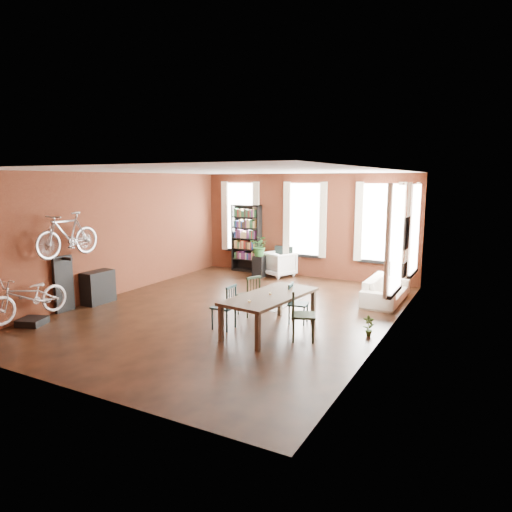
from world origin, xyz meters
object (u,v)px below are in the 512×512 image
Objects in this scene: bookshelf at (247,238)px; console_table at (98,287)px; white_armchair at (279,263)px; cream_sofa at (386,285)px; dining_chair_a at (224,307)px; dining_table at (270,313)px; dining_chair_b at (249,295)px; dining_chair_c at (303,315)px; dining_chair_d at (298,304)px; bike_trainer at (32,322)px; bicycle_floor at (27,277)px; plant_stand at (259,267)px.

bookshelf is 2.75× the size of console_table.
cream_sofa is at bearing -179.28° from white_armchair.
bookshelf is at bearing -156.52° from dining_chair_a.
bookshelf is 1.48m from white_armchair.
dining_table is 1.06× the size of cream_sofa.
dining_table is at bearing 72.89° from dining_chair_b.
white_armchair is (-1.19, 4.13, -0.03)m from dining_chair_b.
dining_chair_b is at bearing 136.95° from cream_sofa.
dining_chair_b is at bearing 179.51° from dining_chair_a.
dining_table is 2.27× the size of dining_chair_c.
dining_chair_b is at bearing -60.19° from bookshelf.
dining_chair_a reaches higher than cream_sofa.
dining_chair_a is at bearing 121.40° from dining_chair_d.
cream_sofa is 8.18m from bike_trainer.
dining_table is 3.75m from cream_sofa.
dining_table is 2.60× the size of dining_chair_d.
bike_trainer is (-4.88, -2.75, -0.35)m from dining_chair_d.
console_table is at bearing 93.14° from bike_trainer.
bookshelf is at bearing 82.89° from bicycle_floor.
cream_sofa reaches higher than bike_trainer.
bike_trainer is 0.73× the size of plant_stand.
console_table is (-3.77, -0.86, -0.05)m from dining_chair_b.
white_armchair is (-2.89, 5.07, -0.06)m from dining_chair_c.
white_armchair is at bearing -8.93° from bookshelf.
dining_chair_c is at bearing -4.00° from dining_table.
bookshelf is 1.24× the size of bicycle_floor.
dining_chair_d is at bearing 154.95° from cream_sofa.
bookshelf is 1.06× the size of cream_sofa.
dining_chair_a is 0.51× the size of bicycle_floor.
dining_table is at bearing 136.23° from white_armchair.
dining_chair_d is (-0.48, 0.90, -0.06)m from dining_chair_c.
dining_table is at bearing 107.05° from dining_chair_a.
dining_chair_b is 0.93× the size of dining_chair_c.
plant_stand is at bearing -132.56° from dining_chair_b.
dining_chair_c is 3.65m from cream_sofa.
dining_chair_b is 5.04m from bookshelf.
dining_chair_d reaches higher than plant_stand.
dining_chair_a is 1.37× the size of plant_stand.
console_table is at bearing 119.33° from cream_sofa.
dining_chair_d is at bearing 143.01° from white_armchair.
dining_table reaches higher than plant_stand.
cream_sofa reaches higher than plant_stand.
dining_chair_b is 4.66m from bicycle_floor.
cream_sofa is at bearing 43.89° from bicycle_floor.
bookshelf is at bearing 76.17° from console_table.
dining_chair_a is 0.44× the size of cream_sofa.
dining_chair_a is at bearing 27.25° from bicycle_floor.
console_table is (-2.58, -5.00, -0.03)m from white_armchair.
bike_trainer is 1.95m from console_table.
dining_chair_d is 0.99× the size of white_armchair.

